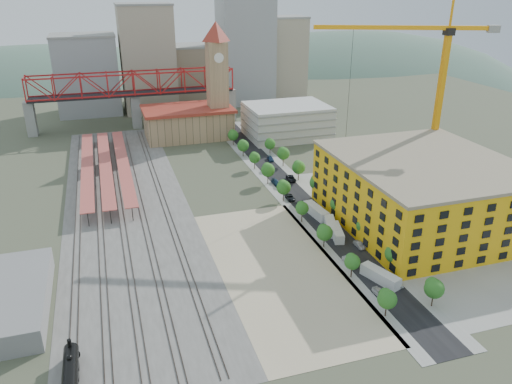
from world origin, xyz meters
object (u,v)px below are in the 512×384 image
object	(u,v)px
tower_crane	(431,75)
site_trailer_c	(330,226)
site_trailer_b	(337,233)
clock_tower	(217,70)
site_trailer_a	(380,276)
car_0	(380,293)
site_trailer_d	(316,211)
construction_building	(423,192)

from	to	relation	value
tower_crane	site_trailer_c	distance (m)	59.67
site_trailer_b	clock_tower	bearing A→B (deg)	109.64
site_trailer_a	clock_tower	bearing A→B (deg)	74.08
car_0	site_trailer_a	bearing A→B (deg)	56.53
site_trailer_c	car_0	xyz separation A→B (m)	(-3.00, -31.43, -0.56)
site_trailer_d	clock_tower	bearing A→B (deg)	89.09
site_trailer_c	site_trailer_d	size ratio (longest dim) A/B	0.94
construction_building	site_trailer_b	world-z (taller)	construction_building
site_trailer_a	car_0	size ratio (longest dim) A/B	2.18
car_0	site_trailer_c	bearing A→B (deg)	81.20
clock_tower	tower_crane	xyz separation A→B (m)	(50.61, -74.04, 7.41)
site_trailer_c	construction_building	bearing A→B (deg)	11.71
construction_building	site_trailer_c	distance (m)	27.37
site_trailer_a	site_trailer_c	distance (m)	26.26
site_trailer_b	site_trailer_d	xyz separation A→B (m)	(0.00, 13.61, 0.15)
clock_tower	construction_building	world-z (taller)	clock_tower
site_trailer_b	car_0	world-z (taller)	site_trailer_b
site_trailer_a	site_trailer_d	distance (m)	36.03
clock_tower	site_trailer_b	size ratio (longest dim) A/B	5.58
clock_tower	site_trailer_b	world-z (taller)	clock_tower
tower_crane	car_0	size ratio (longest dim) A/B	12.90
clock_tower	site_trailer_d	xyz separation A→B (m)	(8.00, -87.39, -27.27)
construction_building	site_trailer_d	size ratio (longest dim) A/B	4.85
site_trailer_a	site_trailer_d	world-z (taller)	site_trailer_d
site_trailer_a	site_trailer_c	xyz separation A→B (m)	(0.00, 26.26, -0.02)
tower_crane	site_trailer_a	world-z (taller)	tower_crane
tower_crane	site_trailer_c	size ratio (longest dim) A/B	5.99
clock_tower	site_trailer_b	xyz separation A→B (m)	(8.00, -101.00, -27.42)
tower_crane	site_trailer_d	bearing A→B (deg)	-162.60
site_trailer_a	tower_crane	bearing A→B (deg)	29.59
tower_crane	site_trailer_d	distance (m)	56.54
construction_building	site_trailer_a	xyz separation A→B (m)	(-26.00, -23.43, -8.06)
construction_building	site_trailer_c	size ratio (longest dim) A/B	5.18
tower_crane	car_0	distance (m)	79.41
clock_tower	tower_crane	bearing A→B (deg)	-55.64
tower_crane	site_trailer_a	distance (m)	73.91
tower_crane	site_trailer_d	world-z (taller)	tower_crane
construction_building	car_0	world-z (taller)	construction_building
tower_crane	site_trailer_b	size ratio (longest dim) A/B	6.28
clock_tower	car_0	xyz separation A→B (m)	(5.00, -128.60, -27.92)
tower_crane	site_trailer_d	xyz separation A→B (m)	(-42.61, -13.35, -34.68)
construction_building	site_trailer_a	distance (m)	35.92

